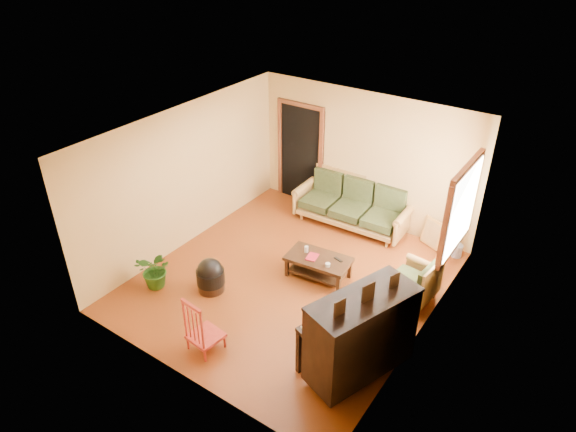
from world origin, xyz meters
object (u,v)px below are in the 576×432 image
Objects in this scene: coffee_table at (318,267)px; piano at (361,337)px; sofa at (351,204)px; ceramic_crock at (457,251)px; potted_plant at (156,270)px; footstool at (211,279)px; armchair at (412,279)px; red_chair at (204,324)px.

piano is (1.55, -1.50, 0.45)m from coffee_table.
sofa is at bearing 101.30° from coffee_table.
sofa reaches higher than ceramic_crock.
coffee_table is 4.54× the size of ceramic_crock.
coffee_table is (0.35, -1.77, -0.28)m from sofa.
coffee_table is at bearing 40.28° from potted_plant.
footstool is at bearing -133.01° from ceramic_crock.
armchair reaches higher than coffee_table.
coffee_table is 0.73× the size of piano.
sofa is 3.79m from piano.
coffee_table is at bearing -132.13° from ceramic_crock.
red_chair is at bearing -51.08° from footstool.
ceramic_crock is at bearing 44.01° from potted_plant.
armchair reaches higher than footstool.
potted_plant is (-1.68, -3.50, -0.15)m from sofa.
coffee_table is at bearing -161.54° from armchair.
coffee_table is 2.67m from potted_plant.
footstool is 1.33m from red_chair.
piano is 6.23× the size of ceramic_crock.
footstool is (-2.80, 0.21, -0.43)m from piano.
ceramic_crock is at bearing 69.61° from red_chair.
armchair reaches higher than ceramic_crock.
armchair is (1.51, 0.32, 0.21)m from coffee_table.
red_chair is 3.89× the size of ceramic_crock.
potted_plant reaches higher than footstool.
coffee_table is 2.59m from ceramic_crock.
footstool is at bearing 29.28° from potted_plant.
red_chair reaches higher than footstool.
footstool reaches higher than ceramic_crock.
red_chair is (0.82, -1.02, 0.24)m from footstool.
armchair is at bearing -39.94° from sofa.
potted_plant reaches higher than coffee_table.
ceramic_crock is (2.09, 0.14, -0.36)m from sofa.
sofa is 1.52× the size of piano.
piano reaches higher than potted_plant.
sofa reaches higher than coffee_table.
footstool is at bearing -134.26° from coffee_table.
ceramic_crock is at bearing 88.30° from armchair.
potted_plant is at bearing -150.72° from footstool.
armchair is 1.63m from ceramic_crock.
sofa is 3.20m from footstool.
piano is at bearing -82.46° from armchair.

